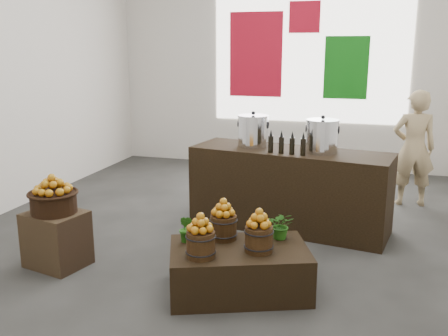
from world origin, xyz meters
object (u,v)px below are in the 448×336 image
(stock_pot_center, at_px, (322,137))
(counter, at_px, (289,189))
(crate, at_px, (57,239))
(wicker_basket, at_px, (54,203))
(display_table, at_px, (239,270))
(shopper, at_px, (414,148))
(stock_pot_left, at_px, (253,132))

(stock_pot_center, bearing_deg, counter, 170.32)
(crate, xyz_separation_m, counter, (1.93, 1.65, 0.19))
(wicker_basket, bearing_deg, stock_pot_center, 34.94)
(counter, relative_size, stock_pot_center, 6.47)
(crate, distance_m, display_table, 1.79)
(crate, xyz_separation_m, display_table, (1.78, -0.03, -0.06))
(stock_pot_center, xyz_separation_m, shopper, (1.05, 1.36, -0.32))
(crate, relative_size, stock_pot_center, 1.53)
(stock_pot_left, bearing_deg, crate, -130.68)
(display_table, relative_size, shopper, 0.76)
(counter, distance_m, stock_pot_left, 0.77)
(stock_pot_center, bearing_deg, stock_pot_left, 170.32)
(stock_pot_center, height_order, shopper, shopper)
(stock_pot_center, bearing_deg, wicker_basket, -145.06)
(crate, xyz_separation_m, shopper, (3.33, 2.95, 0.49))
(counter, relative_size, stock_pot_left, 6.47)
(display_table, height_order, shopper, shopper)
(crate, bearing_deg, stock_pot_left, 49.32)
(crate, xyz_separation_m, stock_pot_center, (2.28, 1.59, 0.82))
(counter, distance_m, shopper, 1.93)
(counter, xyz_separation_m, stock_pot_center, (0.35, -0.06, 0.62))
(wicker_basket, bearing_deg, counter, 40.53)
(counter, xyz_separation_m, shopper, (1.40, 1.30, 0.30))
(stock_pot_left, relative_size, stock_pot_center, 1.00)
(wicker_basket, relative_size, stock_pot_center, 1.22)
(crate, height_order, wicker_basket, wicker_basket)
(counter, bearing_deg, wicker_basket, -129.79)
(counter, bearing_deg, shopper, 52.58)
(crate, distance_m, stock_pot_center, 2.90)
(crate, bearing_deg, counter, 40.53)
(stock_pot_left, distance_m, shopper, 2.23)
(crate, xyz_separation_m, wicker_basket, (0.00, 0.00, 0.36))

